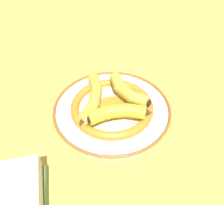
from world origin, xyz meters
TOP-DOWN VIEW (x-y plane):
  - ground_plane at (0.00, 0.00)m, footprint 2.80×2.80m
  - decorative_bowl at (-0.03, -0.03)m, footprint 0.34×0.34m
  - banana_a at (-0.03, 0.03)m, footprint 0.17×0.07m
  - banana_b at (0.02, -0.05)m, footprint 0.13×0.15m
  - banana_c at (-0.07, -0.06)m, footprint 0.15×0.18m

SIDE VIEW (x-z plane):
  - ground_plane at x=0.00m, z-range 0.00..0.00m
  - decorative_bowl at x=-0.03m, z-range 0.00..0.03m
  - banana_c at x=-0.07m, z-range 0.03..0.07m
  - banana_a at x=-0.03m, z-range 0.03..0.07m
  - banana_b at x=0.02m, z-range 0.03..0.07m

